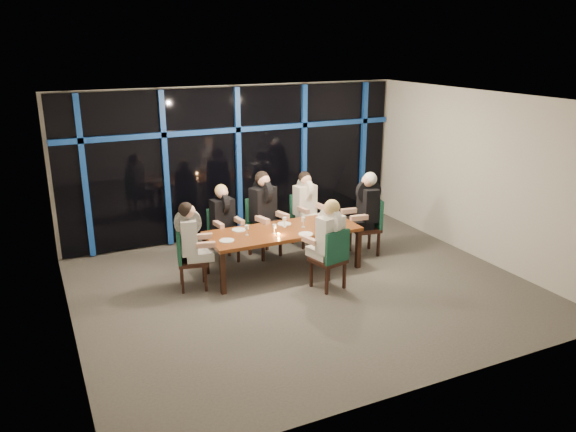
{
  "coord_description": "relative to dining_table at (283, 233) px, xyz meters",
  "views": [
    {
      "loc": [
        -3.78,
        -7.37,
        3.84
      ],
      "look_at": [
        0.0,
        0.6,
        1.05
      ],
      "focal_mm": 35.0,
      "sensor_mm": 36.0,
      "label": 1
    }
  ],
  "objects": [
    {
      "name": "room",
      "position": [
        0.0,
        -0.8,
        1.34
      ],
      "size": [
        7.04,
        7.0,
        3.02
      ],
      "color": "#5A5650",
      "rests_on": "ground"
    },
    {
      "name": "window_wall",
      "position": [
        0.01,
        2.13,
        0.87
      ],
      "size": [
        6.86,
        0.43,
        2.94
      ],
      "color": "black",
      "rests_on": "ground"
    },
    {
      "name": "dining_table",
      "position": [
        0.0,
        0.0,
        0.0
      ],
      "size": [
        2.6,
        1.0,
        0.75
      ],
      "color": "brown",
      "rests_on": "ground"
    },
    {
      "name": "chair_far_left",
      "position": [
        -0.78,
        0.93,
        -0.14
      ],
      "size": [
        0.5,
        0.5,
        0.97
      ],
      "rotation": [
        0.0,
        0.0,
        0.14
      ],
      "color": "black",
      "rests_on": "ground"
    },
    {
      "name": "chair_far_mid",
      "position": [
        -0.02,
        0.89,
        -0.08
      ],
      "size": [
        0.61,
        0.61,
        1.08
      ],
      "rotation": [
        0.0,
        0.0,
        0.26
      ],
      "color": "black",
      "rests_on": "ground"
    },
    {
      "name": "chair_far_right",
      "position": [
        0.93,
        1.07,
        -0.13
      ],
      "size": [
        0.52,
        0.52,
        0.99
      ],
      "rotation": [
        0.0,
        0.0,
        0.13
      ],
      "color": "black",
      "rests_on": "ground"
    },
    {
      "name": "chair_end_left",
      "position": [
        -1.68,
        0.0,
        -0.13
      ],
      "size": [
        0.54,
        0.54,
        0.98
      ],
      "rotation": [
        0.0,
        0.0,
        1.37
      ],
      "color": "black",
      "rests_on": "ground"
    },
    {
      "name": "chair_end_right",
      "position": [
        1.8,
        0.07,
        -0.09
      ],
      "size": [
        0.56,
        0.56,
        1.06
      ],
      "rotation": [
        0.0,
        0.0,
        4.57
      ],
      "color": "black",
      "rests_on": "ground"
    },
    {
      "name": "chair_near_mid",
      "position": [
        0.38,
        -1.02,
        -0.12
      ],
      "size": [
        0.56,
        0.56,
        1.01
      ],
      "rotation": [
        0.0,
        0.0,
        3.36
      ],
      "color": "black",
      "rests_on": "ground"
    },
    {
      "name": "diner_far_left",
      "position": [
        -0.77,
        0.85,
        0.24
      ],
      "size": [
        0.51,
        0.63,
        0.94
      ],
      "rotation": [
        0.0,
        0.0,
        0.14
      ],
      "color": "black",
      "rests_on": "ground"
    },
    {
      "name": "diner_far_mid",
      "position": [
        -0.0,
        0.8,
        0.35
      ],
      "size": [
        0.62,
        0.73,
        1.06
      ],
      "rotation": [
        0.0,
        0.0,
        0.26
      ],
      "color": "black",
      "rests_on": "ground"
    },
    {
      "name": "diner_far_right",
      "position": [
        0.94,
        0.99,
        0.26
      ],
      "size": [
        0.53,
        0.65,
        0.96
      ],
      "rotation": [
        0.0,
        0.0,
        0.13
      ],
      "color": "white",
      "rests_on": "ground"
    },
    {
      "name": "diner_end_left",
      "position": [
        -1.6,
        -0.01,
        0.25
      ],
      "size": [
        0.65,
        0.54,
        0.95
      ],
      "rotation": [
        0.0,
        0.0,
        1.37
      ],
      "color": "black",
      "rests_on": "ground"
    },
    {
      "name": "diner_end_right",
      "position": [
        1.71,
        0.09,
        0.33
      ],
      "size": [
        0.69,
        0.57,
        1.03
      ],
      "rotation": [
        0.0,
        0.0,
        4.57
      ],
      "color": "black",
      "rests_on": "ground"
    },
    {
      "name": "diner_near_mid",
      "position": [
        0.36,
        -0.94,
        0.29
      ],
      "size": [
        0.57,
        0.68,
        0.99
      ],
      "rotation": [
        0.0,
        0.0,
        3.36
      ],
      "color": "white",
      "rests_on": "ground"
    },
    {
      "name": "plate_far_left",
      "position": [
        -0.69,
        0.29,
        0.08
      ],
      "size": [
        0.24,
        0.24,
        0.01
      ],
      "primitive_type": "cylinder",
      "color": "white",
      "rests_on": "dining_table"
    },
    {
      "name": "plate_far_mid",
      "position": [
        0.14,
        0.25,
        0.08
      ],
      "size": [
        0.24,
        0.24,
        0.01
      ],
      "primitive_type": "cylinder",
      "color": "white",
      "rests_on": "dining_table"
    },
    {
      "name": "plate_far_right",
      "position": [
        1.02,
        0.43,
        0.08
      ],
      "size": [
        0.24,
        0.24,
        0.01
      ],
      "primitive_type": "cylinder",
      "color": "white",
      "rests_on": "dining_table"
    },
    {
      "name": "plate_end_left",
      "position": [
        -1.05,
        -0.12,
        0.08
      ],
      "size": [
        0.24,
        0.24,
        0.01
      ],
      "primitive_type": "cylinder",
      "color": "white",
      "rests_on": "dining_table"
    },
    {
      "name": "plate_end_right",
      "position": [
        1.15,
        0.17,
        0.08
      ],
      "size": [
        0.24,
        0.24,
        0.01
      ],
      "primitive_type": "cylinder",
      "color": "white",
      "rests_on": "dining_table"
    },
    {
      "name": "plate_near_mid",
      "position": [
        0.24,
        -0.39,
        0.08
      ],
      "size": [
        0.24,
        0.24,
        0.01
      ],
      "primitive_type": "cylinder",
      "color": "white",
      "rests_on": "dining_table"
    },
    {
      "name": "wine_bottle",
      "position": [
        0.99,
        -0.1,
        0.2
      ],
      "size": [
        0.08,
        0.08,
        0.33
      ],
      "rotation": [
        0.0,
        0.0,
        -0.27
      ],
      "color": "black",
      "rests_on": "dining_table"
    },
    {
      "name": "water_pitcher",
      "position": [
        0.67,
        -0.25,
        0.16
      ],
      "size": [
        0.11,
        0.1,
        0.18
      ],
      "rotation": [
        0.0,
        0.0,
        0.39
      ],
      "color": "silver",
      "rests_on": "dining_table"
    },
    {
      "name": "tea_light",
      "position": [
        -0.18,
        -0.22,
        0.08
      ],
      "size": [
        0.05,
        0.05,
        0.03
      ],
      "primitive_type": "cylinder",
      "color": "#FFAF4C",
      "rests_on": "dining_table"
    },
    {
      "name": "wine_glass_a",
      "position": [
        -0.22,
        -0.13,
        0.19
      ],
      "size": [
        0.06,
        0.06,
        0.17
      ],
      "color": "white",
      "rests_on": "dining_table"
    },
    {
      "name": "wine_glass_b",
      "position": [
        0.09,
        0.12,
        0.2
      ],
      "size": [
        0.07,
        0.07,
        0.17
      ],
      "color": "silver",
      "rests_on": "dining_table"
    },
    {
      "name": "wine_glass_c",
      "position": [
        0.37,
        -0.02,
        0.2
      ],
      "size": [
        0.07,
        0.07,
        0.18
      ],
      "color": "silver",
      "rests_on": "dining_table"
    },
    {
      "name": "wine_glass_d",
      "position": [
        -0.65,
        0.01,
        0.19
      ],
      "size": [
        0.07,
        0.07,
        0.17
      ],
      "color": "silver",
      "rests_on": "dining_table"
    },
    {
      "name": "wine_glass_e",
      "position": [
        0.98,
        0.13,
        0.19
      ],
      "size": [
        0.06,
        0.06,
        0.17
      ],
      "color": "silver",
      "rests_on": "dining_table"
    }
  ]
}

